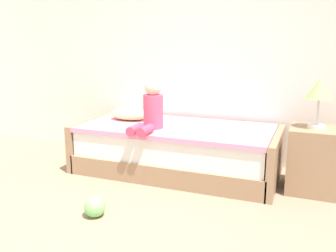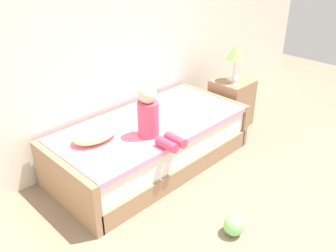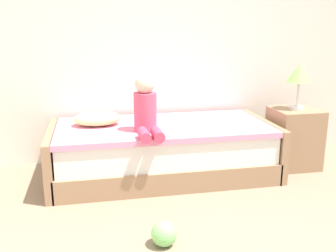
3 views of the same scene
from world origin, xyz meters
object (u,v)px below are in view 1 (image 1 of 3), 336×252
object	(u,v)px
bed	(177,149)
pillow	(130,114)
table_lamp	(319,91)
toy_ball	(95,206)
nightstand	(313,160)
child_figure	(151,109)

from	to	relation	value
bed	pillow	size ratio (longest dim) A/B	4.80
table_lamp	toy_ball	bearing A→B (deg)	-142.88
nightstand	pillow	size ratio (longest dim) A/B	1.36
bed	toy_ball	distance (m)	1.27
child_figure	nightstand	bearing A→B (deg)	6.95
child_figure	toy_ball	size ratio (longest dim) A/B	2.97
toy_ball	table_lamp	bearing A→B (deg)	37.12
child_figure	pillow	distance (m)	0.55
table_lamp	nightstand	bearing A→B (deg)	0.00
bed	toy_ball	world-z (taller)	bed
child_figure	toy_ball	xyz separation A→B (m)	(-0.04, -1.01, -0.62)
table_lamp	toy_ball	size ratio (longest dim) A/B	2.62
bed	child_figure	size ratio (longest dim) A/B	4.14
nightstand	child_figure	world-z (taller)	child_figure
nightstand	child_figure	bearing A→B (deg)	-173.05
nightstand	toy_ball	xyz separation A→B (m)	(-1.58, -1.20, -0.21)
table_lamp	toy_ball	xyz separation A→B (m)	(-1.58, -1.20, -0.85)
table_lamp	child_figure	xyz separation A→B (m)	(-1.54, -0.19, -0.23)
nightstand	pillow	xyz separation A→B (m)	(-1.95, 0.14, 0.26)
nightstand	toy_ball	world-z (taller)	nightstand
bed	child_figure	xyz separation A→B (m)	(-0.19, -0.23, 0.46)
bed	pillow	bearing A→B (deg)	170.60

